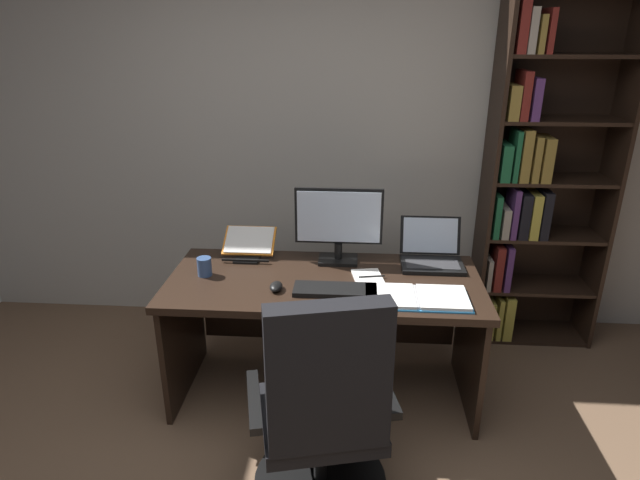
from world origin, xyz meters
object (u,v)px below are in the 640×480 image
at_px(desk, 325,304).
at_px(notepad, 368,278).
at_px(bookshelf, 534,184).
at_px(office_chair, 324,421).
at_px(coffee_mug, 204,267).
at_px(laptop, 431,255).
at_px(pen, 372,276).
at_px(computer_mouse, 276,287).
at_px(open_binder, 416,297).
at_px(keyboard, 335,290).
at_px(reading_stand_with_book, 249,244).
at_px(monitor, 339,225).

bearing_deg(desk, notepad, -12.33).
relative_size(bookshelf, office_chair, 2.09).
bearing_deg(office_chair, desk, 80.10).
distance_m(desk, coffee_mug, 0.69).
distance_m(bookshelf, coffee_mug, 2.05).
relative_size(laptop, pen, 2.45).
height_order(computer_mouse, notepad, computer_mouse).
distance_m(open_binder, coffee_mug, 1.13).
xyz_separation_m(desk, office_chair, (0.05, -0.85, -0.08)).
bearing_deg(notepad, bookshelf, 34.57).
xyz_separation_m(keyboard, reading_stand_with_book, (-0.52, 0.44, 0.06)).
relative_size(computer_mouse, notepad, 0.50).
distance_m(desk, pen, 0.33).
bearing_deg(keyboard, reading_stand_with_book, 139.99).
height_order(keyboard, coffee_mug, coffee_mug).
distance_m(laptop, open_binder, 0.46).
bearing_deg(bookshelf, coffee_mug, -159.16).
distance_m(keyboard, coffee_mug, 0.73).
height_order(desk, office_chair, office_chair).
distance_m(reading_stand_with_book, coffee_mug, 0.34).
xyz_separation_m(desk, keyboard, (0.06, -0.22, 0.20)).
bearing_deg(bookshelf, reading_stand_with_book, -165.81).
bearing_deg(monitor, coffee_mug, -161.32).
relative_size(notepad, coffee_mug, 2.09).
height_order(office_chair, reading_stand_with_book, office_chair).
distance_m(monitor, reading_stand_with_book, 0.55).
relative_size(computer_mouse, reading_stand_with_book, 0.35).
bearing_deg(keyboard, coffee_mug, 168.10).
relative_size(office_chair, keyboard, 2.49).
bearing_deg(laptop, keyboard, -142.97).
relative_size(bookshelf, notepad, 10.40).
bearing_deg(notepad, monitor, 127.17).
relative_size(laptop, coffee_mug, 3.41).
bearing_deg(notepad, pen, 0.00).
bearing_deg(open_binder, office_chair, -125.40).
bearing_deg(keyboard, laptop, 37.03).
bearing_deg(monitor, notepad, -52.83).
bearing_deg(pen, reading_stand_with_book, 159.13).
relative_size(open_binder, coffee_mug, 5.15).
bearing_deg(reading_stand_with_book, open_binder, -27.88).
xyz_separation_m(keyboard, coffee_mug, (-0.71, 0.15, 0.04)).
height_order(open_binder, notepad, open_binder).
bearing_deg(notepad, open_binder, -43.01).
bearing_deg(pen, computer_mouse, -160.96).
relative_size(keyboard, coffee_mug, 4.18).
height_order(monitor, keyboard, monitor).
distance_m(open_binder, notepad, 0.32).
relative_size(pen, coffee_mug, 1.39).
bearing_deg(reading_stand_with_book, bookshelf, 14.19).
relative_size(keyboard, computer_mouse, 4.04).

